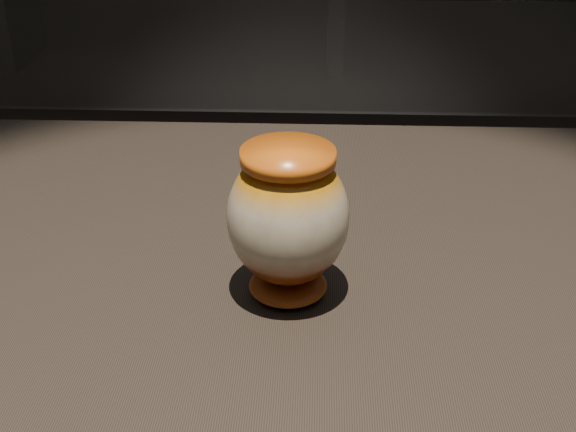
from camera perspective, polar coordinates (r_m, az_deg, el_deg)
main_vase at (r=0.74m, az=0.00°, el=-0.19°), size 0.13×0.13×0.15m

